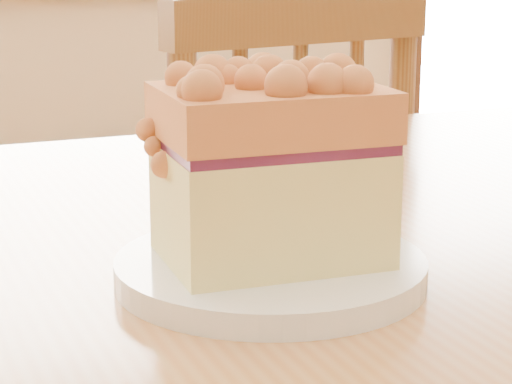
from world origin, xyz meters
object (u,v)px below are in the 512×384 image
cake_slice (271,166)px  cafe_table_main (362,329)px  plate (270,271)px  cafe_chair_main (239,301)px

cake_slice → cafe_table_main: bearing=45.8°
cafe_table_main → cake_slice: (-0.13, -0.14, 0.18)m
cafe_table_main → plate: size_ratio=5.98×
cafe_chair_main → plate: size_ratio=4.51×
cafe_table_main → cafe_chair_main: size_ratio=1.33×
cafe_table_main → cafe_chair_main: 0.60m
plate → cake_slice: size_ratio=1.38×
cafe_table_main → cafe_chair_main: (0.07, 0.57, -0.19)m
plate → cake_slice: (0.00, -0.00, 0.07)m
plate → cafe_table_main: bearing=46.9°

